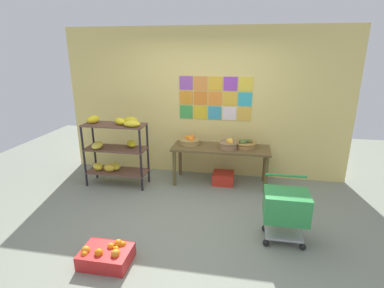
{
  "coord_description": "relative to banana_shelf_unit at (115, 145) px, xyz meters",
  "views": [
    {
      "loc": [
        0.75,
        -3.53,
        2.27
      ],
      "look_at": [
        -0.04,
        0.78,
        0.88
      ],
      "focal_mm": 27.89,
      "sensor_mm": 36.0,
      "label": 1
    }
  ],
  "objects": [
    {
      "name": "ground",
      "position": [
        1.41,
        -0.99,
        -0.72
      ],
      "size": [
        9.53,
        9.53,
        0.0
      ],
      "primitive_type": "plane",
      "color": "gray"
    },
    {
      "name": "back_wall_with_art",
      "position": [
        1.41,
        0.8,
        0.62
      ],
      "size": [
        5.13,
        0.07,
        2.67
      ],
      "color": "#E7CD71",
      "rests_on": "ground"
    },
    {
      "name": "banana_shelf_unit",
      "position": [
        0.0,
        0.0,
        0.0
      ],
      "size": [
        1.05,
        0.51,
        1.22
      ],
      "color": "black",
      "rests_on": "ground"
    },
    {
      "name": "display_table",
      "position": [
        1.77,
        0.36,
        -0.13
      ],
      "size": [
        1.67,
        0.58,
        0.67
      ],
      "color": "brown",
      "rests_on": "ground"
    },
    {
      "name": "fruit_basket_centre",
      "position": [
        1.9,
        0.31,
        0.04
      ],
      "size": [
        0.33,
        0.33,
        0.18
      ],
      "color": "#936D4A",
      "rests_on": "display_table"
    },
    {
      "name": "fruit_basket_back_right",
      "position": [
        2.18,
        0.42,
        0.02
      ],
      "size": [
        0.39,
        0.39,
        0.15
      ],
      "color": "#A77740",
      "rests_on": "display_table"
    },
    {
      "name": "fruit_basket_left",
      "position": [
        1.21,
        0.44,
        0.02
      ],
      "size": [
        0.38,
        0.38,
        0.15
      ],
      "color": "#A78549",
      "rests_on": "display_table"
    },
    {
      "name": "produce_crate_under_table",
      "position": [
        1.83,
        0.36,
        -0.62
      ],
      "size": [
        0.36,
        0.33,
        0.2
      ],
      "primitive_type": "cube",
      "color": "red",
      "rests_on": "ground"
    },
    {
      "name": "orange_crate_foreground",
      "position": [
        0.72,
        -1.96,
        -0.62
      ],
      "size": [
        0.54,
        0.4,
        0.23
      ],
      "color": "red",
      "rests_on": "ground"
    },
    {
      "name": "shopping_cart",
      "position": [
        2.7,
        -1.17,
        -0.27
      ],
      "size": [
        0.53,
        0.46,
        0.79
      ],
      "rotation": [
        0.0,
        0.0,
        0.16
      ],
      "color": "black",
      "rests_on": "ground"
    }
  ]
}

